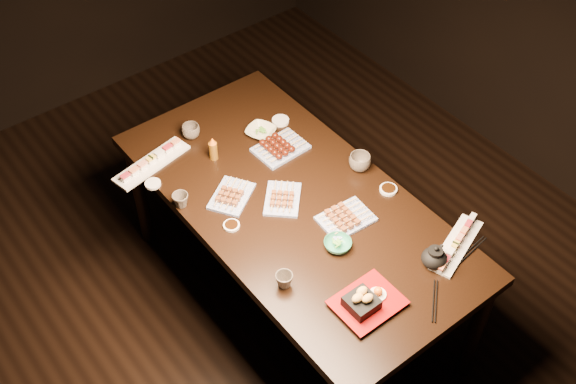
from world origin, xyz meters
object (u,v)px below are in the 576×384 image
at_px(edamame_bowl_cream, 261,132).
at_px(teacup_near_left, 284,280).
at_px(teacup_mid_right, 360,162).
at_px(edamame_bowl_green, 338,244).
at_px(tempura_tray, 368,298).
at_px(yakitori_plate_right, 346,216).
at_px(teacup_far_left, 181,200).
at_px(yakitori_plate_left, 231,193).
at_px(sushi_platter_far, 151,161).
at_px(yakitori_plate_center, 283,196).
at_px(dining_table, 294,253).
at_px(sushi_platter_near, 457,243).
at_px(teacup_far_right, 191,131).
at_px(condiment_bottle, 213,148).
at_px(teapot, 435,256).

xyz_separation_m(edamame_bowl_cream, teacup_near_left, (-0.48, -0.81, 0.02)).
relative_size(teacup_near_left, teacup_mid_right, 0.71).
relative_size(edamame_bowl_green, tempura_tray, 0.45).
relative_size(yakitori_plate_right, teacup_far_left, 3.14).
relative_size(yakitori_plate_left, edamame_bowl_green, 1.81).
height_order(edamame_bowl_cream, teacup_far_left, teacup_far_left).
height_order(yakitori_plate_left, edamame_bowl_cream, yakitori_plate_left).
bearing_deg(sushi_platter_far, yakitori_plate_left, 102.16).
xyz_separation_m(yakitori_plate_left, teacup_near_left, (-0.11, -0.54, 0.01)).
relative_size(yakitori_plate_center, teacup_mid_right, 2.04).
distance_m(dining_table, yakitori_plate_right, 0.48).
bearing_deg(edamame_bowl_green, sushi_platter_near, -37.07).
relative_size(edamame_bowl_green, edamame_bowl_cream, 0.86).
distance_m(edamame_bowl_cream, teacup_far_left, 0.60).
bearing_deg(dining_table, teacup_far_right, 87.64).
distance_m(tempura_tray, teacup_mid_right, 0.78).
bearing_deg(yakitori_plate_left, teacup_far_left, 122.39).
distance_m(yakitori_plate_left, teacup_far_left, 0.23).
height_order(sushi_platter_near, condiment_bottle, condiment_bottle).
xyz_separation_m(edamame_bowl_cream, tempura_tray, (-0.27, -1.09, 0.03)).
xyz_separation_m(teacup_far_left, teacup_far_right, (0.29, 0.37, 0.00)).
bearing_deg(edamame_bowl_green, teacup_far_right, 96.37).
relative_size(dining_table, edamame_bowl_green, 15.02).
xyz_separation_m(yakitori_plate_left, condiment_bottle, (0.08, 0.27, 0.04)).
xyz_separation_m(teacup_near_left, teacup_far_left, (-0.09, 0.64, 0.00)).
bearing_deg(tempura_tray, yakitori_plate_left, 96.01).
height_order(yakitori_plate_right, edamame_bowl_green, yakitori_plate_right).
relative_size(dining_table, teacup_mid_right, 17.36).
bearing_deg(dining_table, yakitori_plate_right, -78.26).
relative_size(sushi_platter_far, teapot, 3.14).
relative_size(edamame_bowl_cream, teacup_mid_right, 1.35).
bearing_deg(sushi_platter_near, yakitori_plate_right, 104.89).
bearing_deg(teacup_far_right, sushi_platter_far, -168.54).
bearing_deg(edamame_bowl_cream, yakitori_plate_left, -143.58).
height_order(edamame_bowl_green, edamame_bowl_cream, edamame_bowl_green).
distance_m(sushi_platter_near, yakitori_plate_right, 0.49).
height_order(teacup_mid_right, condiment_bottle, condiment_bottle).
distance_m(sushi_platter_far, tempura_tray, 1.26).
xyz_separation_m(sushi_platter_far, yakitori_plate_right, (0.50, -0.84, 0.00)).
bearing_deg(condiment_bottle, teacup_mid_right, -43.64).
bearing_deg(edamame_bowl_green, teapot, -50.95).
bearing_deg(yakitori_plate_left, tempura_tray, -116.29).
bearing_deg(teacup_far_left, yakitori_plate_center, -33.64).
bearing_deg(teacup_near_left, yakitori_plate_center, 53.29).
height_order(tempura_tray, teapot, teapot).
distance_m(edamame_bowl_green, teacup_far_left, 0.74).
height_order(tempura_tray, condiment_bottle, condiment_bottle).
xyz_separation_m(edamame_bowl_green, edamame_bowl_cream, (0.17, 0.79, -0.00)).
relative_size(yakitori_plate_center, teapot, 1.66).
bearing_deg(sushi_platter_far, sushi_platter_near, 110.95).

